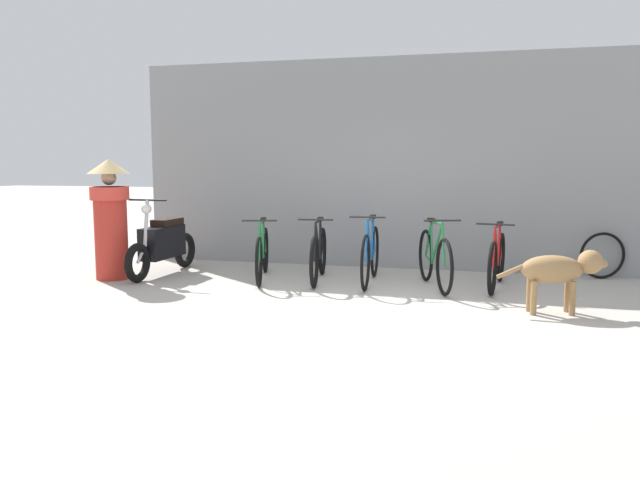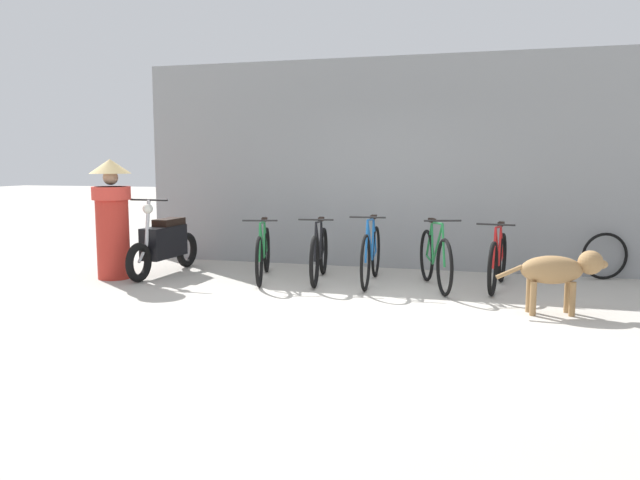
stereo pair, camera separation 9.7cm
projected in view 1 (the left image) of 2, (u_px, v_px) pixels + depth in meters
ground_plane at (350, 310)px, 6.83m from camera, size 60.00×60.00×0.00m
shop_wall_back at (391, 164)px, 9.44m from camera, size 7.95×0.20×3.16m
bicycle_0 at (262, 254)px, 8.58m from camera, size 0.58×1.71×0.86m
bicycle_1 at (319, 255)px, 8.47m from camera, size 0.46×1.65×0.88m
bicycle_2 at (370, 255)px, 8.28m from camera, size 0.46×1.73×0.93m
bicycle_3 at (435, 259)px, 7.99m from camera, size 0.61×1.59×0.91m
bicycle_4 at (497, 261)px, 7.98m from camera, size 0.46×1.63×0.87m
motorcycle at (162, 245)px, 8.93m from camera, size 0.58×1.82×1.11m
stray_dog at (560, 270)px, 6.61m from camera, size 1.15×0.44×0.69m
person_in_robes at (110, 215)px, 8.55m from camera, size 0.78×0.78×1.65m
spare_tire_left at (602, 256)px, 8.61m from camera, size 0.63×0.24×0.65m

